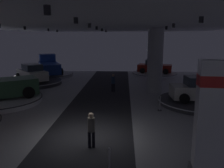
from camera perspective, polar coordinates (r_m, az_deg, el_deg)
ground at (r=11.62m, az=-5.90°, el=-12.74°), size 24.00×44.00×0.06m
ceiling_with_spotlights at (r=10.64m, az=-6.53°, el=15.81°), size 24.00×44.00×0.39m
column_right at (r=20.17m, az=10.55°, el=5.62°), size 1.31×1.31×5.50m
brand_sign_pylon at (r=8.37m, az=23.62°, el=-7.93°), size 1.32×0.76×4.03m
display_platform_mid_left at (r=18.89m, az=-25.91°, el=-3.59°), size 6.04×6.04×0.37m
display_platform_far_left at (r=25.11m, az=-18.95°, el=0.43°), size 5.98×5.98×0.37m
display_car_far_left at (r=24.93m, az=-19.07°, el=2.53°), size 4.14×4.33×1.71m
display_platform_mid_right at (r=17.92m, az=20.90°, el=-4.07°), size 6.05×6.05×0.30m
display_car_mid_right at (r=17.70m, az=21.01°, el=-1.26°), size 4.28×2.31×1.71m
display_platform_deep_left at (r=29.92m, az=-15.09°, el=2.27°), size 5.81×5.81×0.30m
pickup_truck_deep_left at (r=30.09m, az=-15.27°, el=4.37°), size 4.31×5.69×2.30m
display_platform_deep_right at (r=30.16m, az=10.41°, el=2.52°), size 5.64×5.64×0.27m
display_car_deep_right at (r=30.04m, az=10.41°, el=4.19°), size 4.50×2.95×1.71m
visitor_walking_near at (r=20.21m, az=0.30°, el=0.54°), size 0.32×0.32×1.59m
visitor_walking_far at (r=10.15m, az=-5.14°, el=-10.70°), size 0.32×0.32×1.59m
stanchion_a at (r=8.53m, az=-0.69°, el=-19.23°), size 0.28×0.28×1.01m
stanchion_b at (r=15.49m, az=11.69°, el=-5.13°), size 0.28×0.28×1.01m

